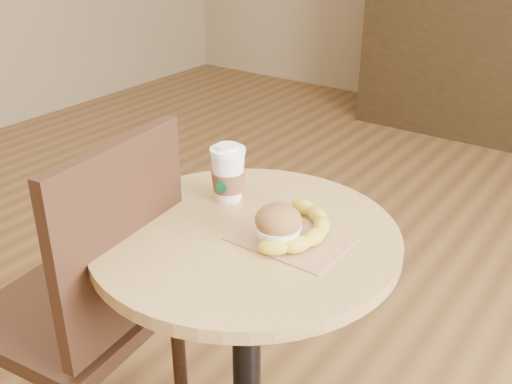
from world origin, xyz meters
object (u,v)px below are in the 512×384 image
chair_left (91,302)px  muffin (278,226)px  coffee_cup (228,175)px  cafe_table (246,314)px  banana (299,229)px

chair_left → muffin: (0.42, 0.18, 0.27)m
coffee_cup → muffin: coffee_cup is taller
cafe_table → chair_left: (-0.33, -0.19, 0.00)m
cafe_table → chair_left: bearing=-150.5°
cafe_table → chair_left: size_ratio=0.78×
cafe_table → muffin: bearing=-5.4°
chair_left → banana: size_ratio=3.77×
cafe_table → muffin: muffin is taller
coffee_cup → banana: bearing=-28.2°
muffin → banana: muffin is taller
cafe_table → banana: 0.27m
chair_left → muffin: size_ratio=9.62×
chair_left → coffee_cup: chair_left is taller
coffee_cup → muffin: size_ratio=1.41×
banana → coffee_cup: bearing=158.6°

